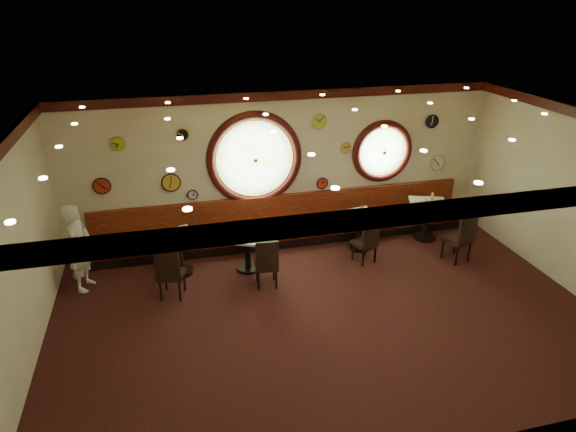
# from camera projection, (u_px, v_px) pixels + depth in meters

# --- Properties ---
(floor) EXTENTS (9.00, 6.00, 0.00)m
(floor) POSITION_uv_depth(u_px,v_px,m) (325.00, 313.00, 8.67)
(floor) COLOR black
(floor) RESTS_ON ground
(ceiling) EXTENTS (9.00, 6.00, 0.02)m
(ceiling) POSITION_uv_depth(u_px,v_px,m) (332.00, 127.00, 7.37)
(ceiling) COLOR #B29332
(ceiling) RESTS_ON wall_back
(wall_back) EXTENTS (9.00, 0.02, 3.20)m
(wall_back) POSITION_uv_depth(u_px,v_px,m) (283.00, 168.00, 10.67)
(wall_back) COLOR beige
(wall_back) RESTS_ON floor
(wall_front) EXTENTS (9.00, 0.02, 3.20)m
(wall_front) POSITION_uv_depth(u_px,v_px,m) (419.00, 346.00, 5.36)
(wall_front) COLOR beige
(wall_front) RESTS_ON floor
(wall_left) EXTENTS (0.02, 6.00, 3.20)m
(wall_left) POSITION_uv_depth(u_px,v_px,m) (16.00, 262.00, 7.01)
(wall_left) COLOR beige
(wall_left) RESTS_ON floor
(wall_right) EXTENTS (0.02, 6.00, 3.20)m
(wall_right) POSITION_uv_depth(u_px,v_px,m) (571.00, 201.00, 9.02)
(wall_right) COLOR beige
(wall_right) RESTS_ON floor
(molding_back) EXTENTS (9.00, 0.10, 0.18)m
(molding_back) POSITION_uv_depth(u_px,v_px,m) (283.00, 95.00, 10.02)
(molding_back) COLOR #340B09
(molding_back) RESTS_ON wall_back
(molding_front) EXTENTS (9.00, 0.10, 0.18)m
(molding_front) POSITION_uv_depth(u_px,v_px,m) (433.00, 212.00, 4.79)
(molding_front) COLOR #340B09
(molding_front) RESTS_ON wall_back
(banquette_base) EXTENTS (8.00, 0.55, 0.20)m
(banquette_base) POSITION_uv_depth(u_px,v_px,m) (286.00, 238.00, 11.04)
(banquette_base) COLOR black
(banquette_base) RESTS_ON floor
(banquette_seat) EXTENTS (8.00, 0.55, 0.30)m
(banquette_seat) POSITION_uv_depth(u_px,v_px,m) (286.00, 228.00, 10.93)
(banquette_seat) COLOR #590F07
(banquette_seat) RESTS_ON banquette_base
(banquette_back) EXTENTS (8.00, 0.10, 0.55)m
(banquette_back) POSITION_uv_depth(u_px,v_px,m) (284.00, 207.00, 10.97)
(banquette_back) COLOR #61070E
(banquette_back) RESTS_ON wall_back
(porthole_left_glass) EXTENTS (1.66, 0.02, 1.66)m
(porthole_left_glass) POSITION_uv_depth(u_px,v_px,m) (255.00, 159.00, 10.43)
(porthole_left_glass) COLOR #84AC67
(porthole_left_glass) RESTS_ON wall_back
(porthole_left_frame) EXTENTS (1.98, 0.18, 1.98)m
(porthole_left_frame) POSITION_uv_depth(u_px,v_px,m) (255.00, 159.00, 10.42)
(porthole_left_frame) COLOR #340B09
(porthole_left_frame) RESTS_ON wall_back
(porthole_left_ring) EXTENTS (1.61, 0.03, 1.61)m
(porthole_left_ring) POSITION_uv_depth(u_px,v_px,m) (255.00, 159.00, 10.39)
(porthole_left_ring) COLOR gold
(porthole_left_ring) RESTS_ON wall_back
(porthole_right_glass) EXTENTS (1.10, 0.02, 1.10)m
(porthole_right_glass) POSITION_uv_depth(u_px,v_px,m) (382.00, 151.00, 11.08)
(porthole_right_glass) COLOR #84AC67
(porthole_right_glass) RESTS_ON wall_back
(porthole_right_frame) EXTENTS (1.38, 0.18, 1.38)m
(porthole_right_frame) POSITION_uv_depth(u_px,v_px,m) (382.00, 151.00, 11.07)
(porthole_right_frame) COLOR #340B09
(porthole_right_frame) RESTS_ON wall_back
(porthole_right_ring) EXTENTS (1.09, 0.03, 1.09)m
(porthole_right_ring) POSITION_uv_depth(u_px,v_px,m) (383.00, 152.00, 11.04)
(porthole_right_ring) COLOR gold
(porthole_right_ring) RESTS_ON wall_back
(wall_clock_0) EXTENTS (0.30, 0.03, 0.30)m
(wall_clock_0) POSITION_uv_depth(u_px,v_px,m) (319.00, 121.00, 10.42)
(wall_clock_0) COLOR #96C53D
(wall_clock_0) RESTS_ON wall_back
(wall_clock_1) EXTENTS (0.24, 0.03, 0.24)m
(wall_clock_1) POSITION_uv_depth(u_px,v_px,m) (182.00, 135.00, 9.85)
(wall_clock_1) COLOR black
(wall_clock_1) RESTS_ON wall_back
(wall_clock_2) EXTENTS (0.26, 0.03, 0.26)m
(wall_clock_2) POSITION_uv_depth(u_px,v_px,m) (118.00, 144.00, 9.62)
(wall_clock_2) COLOR #ABD42A
(wall_clock_2) RESTS_ON wall_back
(wall_clock_3) EXTENTS (0.34, 0.03, 0.34)m
(wall_clock_3) POSITION_uv_depth(u_px,v_px,m) (437.00, 162.00, 11.50)
(wall_clock_3) COLOR white
(wall_clock_3) RESTS_ON wall_back
(wall_clock_4) EXTENTS (0.36, 0.03, 0.36)m
(wall_clock_4) POSITION_uv_depth(u_px,v_px,m) (171.00, 182.00, 10.16)
(wall_clock_4) COLOR gold
(wall_clock_4) RESTS_ON wall_back
(wall_clock_5) EXTENTS (0.22, 0.03, 0.22)m
(wall_clock_5) POSITION_uv_depth(u_px,v_px,m) (346.00, 148.00, 10.80)
(wall_clock_5) COLOR gold
(wall_clock_5) RESTS_ON wall_back
(wall_clock_6) EXTENTS (0.20, 0.03, 0.20)m
(wall_clock_6) POSITION_uv_depth(u_px,v_px,m) (193.00, 195.00, 10.38)
(wall_clock_6) COLOR silver
(wall_clock_6) RESTS_ON wall_back
(wall_clock_7) EXTENTS (0.28, 0.03, 0.28)m
(wall_clock_7) POSITION_uv_depth(u_px,v_px,m) (432.00, 121.00, 11.05)
(wall_clock_7) COLOR black
(wall_clock_7) RESTS_ON wall_back
(wall_clock_8) EXTENTS (0.24, 0.03, 0.24)m
(wall_clock_8) POSITION_uv_depth(u_px,v_px,m) (322.00, 183.00, 10.99)
(wall_clock_8) COLOR red
(wall_clock_8) RESTS_ON wall_back
(wall_clock_9) EXTENTS (0.32, 0.03, 0.32)m
(wall_clock_9) POSITION_uv_depth(u_px,v_px,m) (102.00, 186.00, 9.85)
(wall_clock_9) COLOR #B62612
(wall_clock_9) RESTS_ON wall_back
(table_a) EXTENTS (0.97, 0.97, 0.80)m
(table_a) POSITION_uv_depth(u_px,v_px,m) (179.00, 250.00, 9.68)
(table_a) COLOR black
(table_a) RESTS_ON floor
(table_b) EXTENTS (0.89, 0.89, 0.74)m
(table_b) POSITION_uv_depth(u_px,v_px,m) (248.00, 249.00, 9.81)
(table_b) COLOR black
(table_b) RESTS_ON floor
(table_c) EXTENTS (0.83, 0.83, 0.78)m
(table_c) POSITION_uv_depth(u_px,v_px,m) (360.00, 227.00, 10.64)
(table_c) COLOR black
(table_c) RESTS_ON floor
(table_d) EXTENTS (0.98, 0.98, 0.84)m
(table_d) POSITION_uv_depth(u_px,v_px,m) (427.00, 216.00, 11.05)
(table_d) COLOR black
(table_d) RESTS_ON floor
(chair_a) EXTENTS (0.54, 0.54, 0.64)m
(chair_a) POSITION_uv_depth(u_px,v_px,m) (169.00, 269.00, 8.84)
(chair_a) COLOR black
(chair_a) RESTS_ON floor
(chair_b) EXTENTS (0.44, 0.44, 0.60)m
(chair_b) POSITION_uv_depth(u_px,v_px,m) (267.00, 260.00, 9.19)
(chair_b) COLOR black
(chair_b) RESTS_ON floor
(chair_c) EXTENTS (0.51, 0.51, 0.60)m
(chair_c) POSITION_uv_depth(u_px,v_px,m) (368.00, 238.00, 10.03)
(chair_c) COLOR black
(chair_c) RESTS_ON floor
(chair_d) EXTENTS (0.58, 0.58, 0.68)m
(chair_d) POSITION_uv_depth(u_px,v_px,m) (463.00, 233.00, 10.05)
(chair_d) COLOR black
(chair_d) RESTS_ON floor
(condiment_a_salt) EXTENTS (0.04, 0.04, 0.10)m
(condiment_a_salt) POSITION_uv_depth(u_px,v_px,m) (172.00, 234.00, 9.51)
(condiment_a_salt) COLOR #BABABF
(condiment_a_salt) RESTS_ON table_a
(condiment_b_salt) EXTENTS (0.04, 0.04, 0.11)m
(condiment_b_salt) POSITION_uv_depth(u_px,v_px,m) (244.00, 234.00, 9.66)
(condiment_b_salt) COLOR silver
(condiment_b_salt) RESTS_ON table_b
(condiment_c_salt) EXTENTS (0.04, 0.04, 0.10)m
(condiment_c_salt) POSITION_uv_depth(u_px,v_px,m) (354.00, 211.00, 10.56)
(condiment_c_salt) COLOR silver
(condiment_c_salt) RESTS_ON table_c
(condiment_d_salt) EXTENTS (0.04, 0.04, 0.10)m
(condiment_d_salt) POSITION_uv_depth(u_px,v_px,m) (426.00, 200.00, 10.94)
(condiment_d_salt) COLOR silver
(condiment_d_salt) RESTS_ON table_d
(condiment_a_pepper) EXTENTS (0.04, 0.04, 0.11)m
(condiment_a_pepper) POSITION_uv_depth(u_px,v_px,m) (180.00, 233.00, 9.53)
(condiment_a_pepper) COLOR silver
(condiment_a_pepper) RESTS_ON table_a
(condiment_b_pepper) EXTENTS (0.03, 0.03, 0.09)m
(condiment_b_pepper) POSITION_uv_depth(u_px,v_px,m) (245.00, 234.00, 9.68)
(condiment_b_pepper) COLOR silver
(condiment_b_pepper) RESTS_ON table_b
(condiment_c_pepper) EXTENTS (0.03, 0.03, 0.09)m
(condiment_c_pepper) POSITION_uv_depth(u_px,v_px,m) (361.00, 214.00, 10.45)
(condiment_c_pepper) COLOR silver
(condiment_c_pepper) RESTS_ON table_c
(condiment_d_pepper) EXTENTS (0.04, 0.04, 0.11)m
(condiment_d_pepper) POSITION_uv_depth(u_px,v_px,m) (431.00, 200.00, 10.94)
(condiment_d_pepper) COLOR silver
(condiment_d_pepper) RESTS_ON table_d
(condiment_a_bottle) EXTENTS (0.05, 0.05, 0.15)m
(condiment_a_bottle) POSITION_uv_depth(u_px,v_px,m) (184.00, 230.00, 9.60)
(condiment_a_bottle) COLOR yellow
(condiment_a_bottle) RESTS_ON table_a
(condiment_b_bottle) EXTENTS (0.05, 0.05, 0.16)m
(condiment_b_bottle) POSITION_uv_depth(u_px,v_px,m) (250.00, 230.00, 9.76)
(condiment_b_bottle) COLOR gold
(condiment_b_bottle) RESTS_ON table_b
(condiment_c_bottle) EXTENTS (0.04, 0.04, 0.14)m
(condiment_c_bottle) POSITION_uv_depth(u_px,v_px,m) (362.00, 209.00, 10.60)
(condiment_c_bottle) COLOR gold
(condiment_c_bottle) RESTS_ON table_c
(condiment_d_bottle) EXTENTS (0.05, 0.05, 0.17)m
(condiment_d_bottle) POSITION_uv_depth(u_px,v_px,m) (432.00, 196.00, 11.04)
(condiment_d_bottle) COLOR gold
(condiment_d_bottle) RESTS_ON table_d
(waiter) EXTENTS (0.54, 0.69, 1.65)m
(waiter) POSITION_uv_depth(u_px,v_px,m) (79.00, 247.00, 9.08)
(waiter) COLOR white
(waiter) RESTS_ON floor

